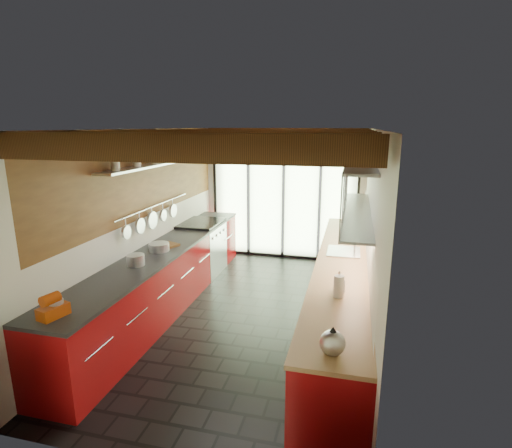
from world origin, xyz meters
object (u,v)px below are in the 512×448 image
(bowl, at_px, (345,237))
(paper_towel, at_px, (339,287))
(soap_bottle, at_px, (339,282))
(stand_mixer, at_px, (53,307))
(kettle, at_px, (332,341))

(bowl, bearing_deg, paper_towel, -90.00)
(paper_towel, height_order, soap_bottle, paper_towel)
(paper_towel, xyz_separation_m, soap_bottle, (-0.00, 0.15, -0.01))
(stand_mixer, distance_m, soap_bottle, 2.82)
(stand_mixer, xyz_separation_m, kettle, (2.54, -0.01, 0.01))
(soap_bottle, bearing_deg, bowl, 90.00)
(paper_towel, xyz_separation_m, bowl, (-0.00, 2.29, -0.09))
(stand_mixer, bearing_deg, kettle, -0.15)
(paper_towel, relative_size, bowl, 1.48)
(kettle, height_order, paper_towel, paper_towel)
(kettle, distance_m, paper_towel, 1.08)
(bowl, bearing_deg, kettle, -90.00)
(soap_bottle, bearing_deg, stand_mixer, -154.30)
(stand_mixer, relative_size, paper_towel, 1.04)
(stand_mixer, height_order, soap_bottle, stand_mixer)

